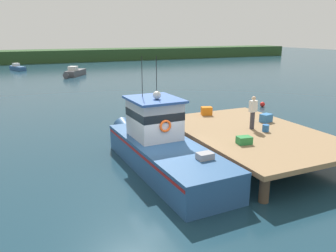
{
  "coord_description": "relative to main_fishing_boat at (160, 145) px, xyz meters",
  "views": [
    {
      "loc": [
        -5.31,
        -12.46,
        5.77
      ],
      "look_at": [
        1.2,
        1.86,
        1.4
      ],
      "focal_mm": 35.87,
      "sensor_mm": 36.0,
      "label": 1
    }
  ],
  "objects": [
    {
      "name": "dock",
      "position": [
        4.62,
        -0.42,
        0.07
      ],
      "size": [
        6.0,
        9.0,
        1.2
      ],
      "color": "#4C3D2D",
      "rests_on": "ground"
    },
    {
      "name": "deckhand_by_the_boat",
      "position": [
        4.88,
        -0.09,
        1.05
      ],
      "size": [
        0.36,
        0.22,
        1.63
      ],
      "color": "#383842",
      "rests_on": "dock"
    },
    {
      "name": "moored_boat_off_the_point",
      "position": [
        2.05,
        35.08,
        -0.53
      ],
      "size": [
        3.84,
        5.12,
        1.37
      ],
      "color": "#4C4C51",
      "rests_on": "ground"
    },
    {
      "name": "mooring_buoy_channel_marker",
      "position": [
        12.5,
        8.19,
        -0.81
      ],
      "size": [
        0.39,
        0.39,
        0.39
      ],
      "primitive_type": "sphere",
      "color": "red",
      "rests_on": "ground"
    },
    {
      "name": "mooring_buoy_spare_mooring",
      "position": [
        1.02,
        6.29,
        -0.81
      ],
      "size": [
        0.39,
        0.39,
        0.39
      ],
      "primitive_type": "sphere",
      "color": "#EA5B19",
      "rests_on": "ground"
    },
    {
      "name": "crate_stack_mid_dock",
      "position": [
        4.34,
        3.36,
        0.43
      ],
      "size": [
        0.71,
        0.61,
        0.47
      ],
      "primitive_type": "cube",
      "rotation": [
        0.0,
        0.0,
        -0.33
      ],
      "color": "orange",
      "rests_on": "dock"
    },
    {
      "name": "bait_bucket",
      "position": [
        5.17,
        -0.75,
        0.36
      ],
      "size": [
        0.32,
        0.32,
        0.34
      ],
      "primitive_type": "cylinder",
      "color": "#2866B2",
      "rests_on": "dock"
    },
    {
      "name": "crate_single_far",
      "position": [
        3.1,
        -1.85,
        0.36
      ],
      "size": [
        0.66,
        0.52,
        0.32
      ],
      "primitive_type": "cube",
      "rotation": [
        0.0,
        0.0,
        -0.14
      ],
      "color": "#2D8442",
      "rests_on": "dock"
    },
    {
      "name": "crate_stack_near_edge",
      "position": [
        6.4,
        0.68,
        0.41
      ],
      "size": [
        0.69,
        0.57,
        0.43
      ],
      "primitive_type": "cube",
      "rotation": [
        0.0,
        0.0,
        0.23
      ],
      "color": "#3370B2",
      "rests_on": "dock"
    },
    {
      "name": "moored_boat_outer_mooring",
      "position": [
        -5.07,
        46.56,
        -0.63
      ],
      "size": [
        2.49,
        4.33,
        1.1
      ],
      "color": "#285184",
      "rests_on": "ground"
    },
    {
      "name": "main_fishing_boat",
      "position": [
        0.0,
        0.0,
        0.0
      ],
      "size": [
        2.8,
        9.85,
        4.8
      ],
      "color": "#285184",
      "rests_on": "ground"
    },
    {
      "name": "ground_plane",
      "position": [
        -0.18,
        -0.42,
        -1.01
      ],
      "size": [
        200.0,
        200.0,
        0.0
      ],
      "primitive_type": "plane",
      "color": "#193847"
    },
    {
      "name": "far_shoreline",
      "position": [
        -0.18,
        61.58,
        0.19
      ],
      "size": [
        120.0,
        8.0,
        2.4
      ],
      "primitive_type": "cube",
      "color": "#284723",
      "rests_on": "ground"
    }
  ]
}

